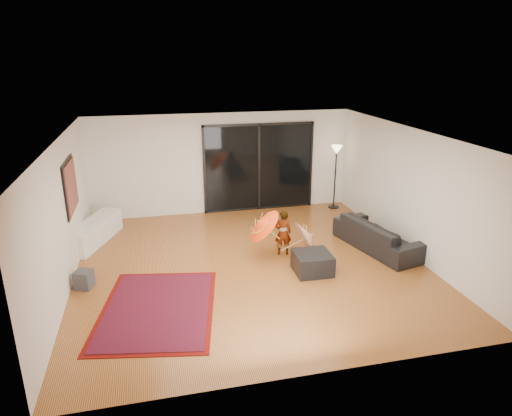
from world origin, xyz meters
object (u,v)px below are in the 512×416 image
object	(u,v)px
sofa	(378,235)
ottoman	(312,263)
media_console	(95,231)
child	(283,233)

from	to	relation	value
sofa	ottoman	size ratio (longest dim) A/B	3.12
media_console	child	bearing A→B (deg)	-0.33
ottoman	child	xyz separation A→B (m)	(-0.34, 0.96, 0.30)
media_console	ottoman	xyz separation A→B (m)	(4.38, -2.60, -0.06)
ottoman	child	distance (m)	1.06
sofa	ottoman	world-z (taller)	sofa
media_console	ottoman	bearing A→B (deg)	-9.00
ottoman	child	bearing A→B (deg)	109.19
media_console	sofa	xyz separation A→B (m)	(6.20, -1.84, 0.06)
sofa	ottoman	distance (m)	1.98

